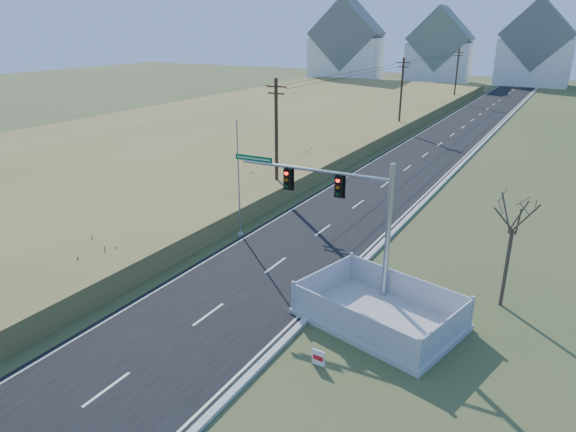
% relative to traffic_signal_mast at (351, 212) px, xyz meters
% --- Properties ---
extents(ground, '(260.00, 260.00, 0.00)m').
position_rel_traffic_signal_mast_xyz_m(ground, '(-4.65, -3.37, -4.23)').
color(ground, '#414C25').
rests_on(ground, ground).
extents(road, '(8.00, 180.00, 0.06)m').
position_rel_traffic_signal_mast_xyz_m(road, '(-4.65, 46.63, -4.20)').
color(road, black).
rests_on(road, ground).
extents(curb, '(0.30, 180.00, 0.18)m').
position_rel_traffic_signal_mast_xyz_m(curb, '(-0.50, 46.63, -4.14)').
color(curb, '#B2AFA8').
rests_on(curb, ground).
extents(reed_marsh, '(38.00, 110.00, 1.30)m').
position_rel_traffic_signal_mast_xyz_m(reed_marsh, '(-28.65, 36.63, -3.58)').
color(reed_marsh, olive).
rests_on(reed_marsh, ground).
extents(utility_pole_near, '(1.80, 0.26, 9.00)m').
position_rel_traffic_signal_mast_xyz_m(utility_pole_near, '(-11.15, 11.63, 0.45)').
color(utility_pole_near, '#422D1E').
rests_on(utility_pole_near, ground).
extents(utility_pole_mid, '(1.80, 0.26, 9.00)m').
position_rel_traffic_signal_mast_xyz_m(utility_pole_mid, '(-11.15, 41.63, 0.45)').
color(utility_pole_mid, '#422D1E').
rests_on(utility_pole_mid, ground).
extents(utility_pole_far, '(1.80, 0.26, 9.00)m').
position_rel_traffic_signal_mast_xyz_m(utility_pole_far, '(-11.15, 71.63, 0.45)').
color(utility_pole_far, '#422D1E').
rests_on(utility_pole_far, ground).
extents(condo_nw, '(17.69, 13.38, 19.05)m').
position_rel_traffic_signal_mast_xyz_m(condo_nw, '(-42.65, 96.63, 3.47)').
color(condo_nw, white).
rests_on(condo_nw, ground).
extents(condo_nnw, '(14.93, 11.17, 17.03)m').
position_rel_traffic_signal_mast_xyz_m(condo_nnw, '(-22.65, 104.63, 2.70)').
color(condo_nnw, white).
rests_on(condo_nnw, ground).
extents(condo_n, '(15.27, 10.20, 18.54)m').
position_rel_traffic_signal_mast_xyz_m(condo_n, '(-2.65, 108.63, 3.38)').
color(condo_n, white).
rests_on(condo_n, ground).
extents(traffic_signal_mast, '(8.58, 0.70, 6.83)m').
position_rel_traffic_signal_mast_xyz_m(traffic_signal_mast, '(0.00, 0.00, 0.00)').
color(traffic_signal_mast, '#9EA0A5').
rests_on(traffic_signal_mast, ground).
extents(fence_enclosure, '(7.76, 6.18, 1.57)m').
position_rel_traffic_signal_mast_xyz_m(fence_enclosure, '(2.36, -1.95, -3.93)').
color(fence_enclosure, '#B7B5AD').
rests_on(fence_enclosure, ground).
extents(open_sign, '(0.55, 0.09, 0.68)m').
position_rel_traffic_signal_mast_xyz_m(open_sign, '(1.42, -6.19, -3.87)').
color(open_sign, white).
rests_on(open_sign, ground).
extents(flagpole, '(0.33, 0.33, 7.40)m').
position_rel_traffic_signal_mast_xyz_m(flagpole, '(-8.95, 3.42, -1.28)').
color(flagpole, '#B7B5AD').
rests_on(flagpole, ground).
extents(bare_tree, '(2.20, 2.20, 5.83)m').
position_rel_traffic_signal_mast_xyz_m(bare_tree, '(6.91, 2.37, 0.46)').
color(bare_tree, '#4C3F33').
rests_on(bare_tree, ground).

